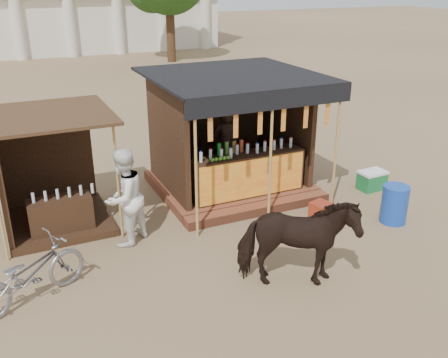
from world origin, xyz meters
TOP-DOWN VIEW (x-y plane):
  - ground at (0.00, 0.00)m, footprint 120.00×120.00m
  - main_stall at (1.00, 3.36)m, footprint 3.60×3.61m
  - secondary_stall at (-3.17, 3.24)m, footprint 2.40×2.40m
  - cow at (0.23, -0.68)m, footprint 2.08×1.55m
  - motorbike at (-3.75, 0.67)m, footprint 2.02×1.42m
  - bystander at (-1.91, 1.90)m, footprint 1.17×1.12m
  - blue_barrel at (3.34, 0.43)m, footprint 0.68×0.68m
  - red_crate at (2.09, 1.23)m, footprint 0.47×0.47m
  - cooler at (4.08, 1.97)m, footprint 0.65×0.46m

SIDE VIEW (x-z plane):
  - ground at x=0.00m, z-range 0.00..0.00m
  - red_crate at x=2.09m, z-range 0.00..0.33m
  - cooler at x=4.08m, z-range 0.00..0.46m
  - blue_barrel at x=3.34m, z-range 0.00..0.80m
  - motorbike at x=-3.75m, z-range 0.00..1.01m
  - cow at x=0.23m, z-range 0.00..1.60m
  - secondary_stall at x=-3.17m, z-range -0.34..2.04m
  - bystander at x=-1.91m, z-range 0.00..1.89m
  - main_stall at x=1.00m, z-range -0.36..2.42m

